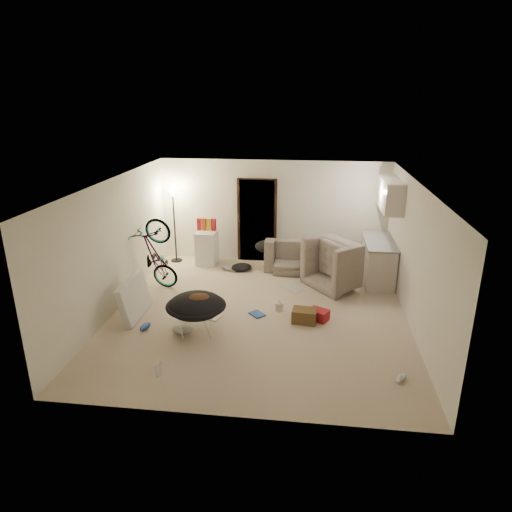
# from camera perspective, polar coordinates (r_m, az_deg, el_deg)

# --- Properties ---
(floor) EXTENTS (5.50, 6.00, 0.02)m
(floor) POSITION_cam_1_polar(r_m,az_deg,el_deg) (8.78, 0.40, -7.21)
(floor) COLOR beige
(floor) RESTS_ON ground
(ceiling) EXTENTS (5.50, 6.00, 0.02)m
(ceiling) POSITION_cam_1_polar(r_m,az_deg,el_deg) (7.98, 0.44, 9.20)
(ceiling) COLOR white
(ceiling) RESTS_ON wall_back
(wall_back) EXTENTS (5.50, 0.02, 2.50)m
(wall_back) POSITION_cam_1_polar(r_m,az_deg,el_deg) (11.17, 2.21, 5.55)
(wall_back) COLOR white
(wall_back) RESTS_ON floor
(wall_front) EXTENTS (5.50, 0.02, 2.50)m
(wall_front) POSITION_cam_1_polar(r_m,az_deg,el_deg) (5.56, -3.22, -9.39)
(wall_front) COLOR white
(wall_front) RESTS_ON floor
(wall_left) EXTENTS (0.02, 6.00, 2.50)m
(wall_left) POSITION_cam_1_polar(r_m,az_deg,el_deg) (9.02, -17.28, 1.26)
(wall_left) COLOR white
(wall_left) RESTS_ON floor
(wall_right) EXTENTS (0.02, 6.00, 2.50)m
(wall_right) POSITION_cam_1_polar(r_m,az_deg,el_deg) (8.45, 19.34, -0.17)
(wall_right) COLOR white
(wall_right) RESTS_ON floor
(doorway) EXTENTS (0.85, 0.10, 2.04)m
(doorway) POSITION_cam_1_polar(r_m,az_deg,el_deg) (11.23, 0.14, 4.42)
(doorway) COLOR black
(doorway) RESTS_ON floor
(door_trim) EXTENTS (0.97, 0.04, 2.10)m
(door_trim) POSITION_cam_1_polar(r_m,az_deg,el_deg) (11.20, 0.12, 4.39)
(door_trim) COLOR black
(door_trim) RESTS_ON floor
(floor_lamp) EXTENTS (0.28, 0.28, 1.81)m
(floor_lamp) POSITION_cam_1_polar(r_m,az_deg,el_deg) (11.27, -10.26, 5.67)
(floor_lamp) COLOR black
(floor_lamp) RESTS_ON floor
(kitchen_counter) EXTENTS (0.60, 1.50, 0.88)m
(kitchen_counter) POSITION_cam_1_polar(r_m,az_deg,el_deg) (10.51, 14.98, -0.63)
(kitchen_counter) COLOR beige
(kitchen_counter) RESTS_ON floor
(counter_top) EXTENTS (0.64, 1.54, 0.04)m
(counter_top) POSITION_cam_1_polar(r_m,az_deg,el_deg) (10.37, 15.20, 1.76)
(counter_top) COLOR gray
(counter_top) RESTS_ON kitchen_counter
(kitchen_uppers) EXTENTS (0.38, 1.40, 0.65)m
(kitchen_uppers) POSITION_cam_1_polar(r_m,az_deg,el_deg) (10.13, 16.45, 7.39)
(kitchen_uppers) COLOR beige
(kitchen_uppers) RESTS_ON wall_right
(sofa) EXTENTS (1.96, 0.80, 0.57)m
(sofa) POSITION_cam_1_polar(r_m,az_deg,el_deg) (10.88, 6.35, -0.27)
(sofa) COLOR #373F38
(sofa) RESTS_ON floor
(armchair) EXTENTS (1.56, 1.59, 0.78)m
(armchair) POSITION_cam_1_polar(r_m,az_deg,el_deg) (10.12, 11.07, -1.42)
(armchair) COLOR #373F38
(armchair) RESTS_ON floor
(bicycle) EXTENTS (1.71, 0.92, 0.94)m
(bicycle) POSITION_cam_1_polar(r_m,az_deg,el_deg) (9.91, -12.30, -1.71)
(bicycle) COLOR black
(bicycle) RESTS_ON floor
(book_asset) EXTENTS (0.25, 0.21, 0.02)m
(book_asset) POSITION_cam_1_polar(r_m,az_deg,el_deg) (7.10, -12.31, -14.60)
(book_asset) COLOR #A4181F
(book_asset) RESTS_ON floor
(mini_fridge) EXTENTS (0.51, 0.51, 0.81)m
(mini_fridge) POSITION_cam_1_polar(r_m,az_deg,el_deg) (11.21, -6.17, 1.01)
(mini_fridge) COLOR white
(mini_fridge) RESTS_ON floor
(snack_box_0) EXTENTS (0.11, 0.08, 0.30)m
(snack_box_0) POSITION_cam_1_polar(r_m,az_deg,el_deg) (11.08, -7.14, 3.96)
(snack_box_0) COLOR #A4181F
(snack_box_0) RESTS_ON mini_fridge
(snack_box_1) EXTENTS (0.11, 0.09, 0.30)m
(snack_box_1) POSITION_cam_1_polar(r_m,az_deg,el_deg) (11.05, -6.53, 3.94)
(snack_box_1) COLOR #B74C16
(snack_box_1) RESTS_ON mini_fridge
(snack_box_2) EXTENTS (0.10, 0.07, 0.30)m
(snack_box_2) POSITION_cam_1_polar(r_m,az_deg,el_deg) (11.02, -5.92, 3.92)
(snack_box_2) COLOR gold
(snack_box_2) RESTS_ON mini_fridge
(snack_box_3) EXTENTS (0.12, 0.10, 0.30)m
(snack_box_3) POSITION_cam_1_polar(r_m,az_deg,el_deg) (11.00, -5.31, 3.91)
(snack_box_3) COLOR #A4181F
(snack_box_3) RESTS_ON mini_fridge
(saucer_chair) EXTENTS (1.03, 1.03, 0.73)m
(saucer_chair) POSITION_cam_1_polar(r_m,az_deg,el_deg) (7.95, -7.48, -6.79)
(saucer_chair) COLOR silver
(saucer_chair) RESTS_ON floor
(hoodie) EXTENTS (0.60, 0.56, 0.22)m
(hoodie) POSITION_cam_1_polar(r_m,az_deg,el_deg) (7.83, -7.25, -5.55)
(hoodie) COLOR #4A2B19
(hoodie) RESTS_ON saucer_chair
(sofa_drape) EXTENTS (0.57, 0.47, 0.28)m
(sofa_drape) POSITION_cam_1_polar(r_m,az_deg,el_deg) (10.84, 1.37, 1.21)
(sofa_drape) COLOR black
(sofa_drape) RESTS_ON sofa
(tv_box) EXTENTS (0.28, 1.10, 0.74)m
(tv_box) POSITION_cam_1_polar(r_m,az_deg,el_deg) (8.82, -14.98, -5.11)
(tv_box) COLOR silver
(tv_box) RESTS_ON floor
(drink_case_a) EXTENTS (0.47, 0.36, 0.25)m
(drink_case_a) POSITION_cam_1_polar(r_m,az_deg,el_deg) (8.45, 6.07, -7.43)
(drink_case_a) COLOR brown
(drink_case_a) RESTS_ON floor
(drink_case_b) EXTENTS (0.43, 0.39, 0.20)m
(drink_case_b) POSITION_cam_1_polar(r_m,az_deg,el_deg) (8.57, 7.83, -7.29)
(drink_case_b) COLOR #A4181F
(drink_case_b) RESTS_ON floor
(juicer) EXTENTS (0.16, 0.16, 0.23)m
(juicer) POSITION_cam_1_polar(r_m,az_deg,el_deg) (8.85, 2.90, -6.25)
(juicer) COLOR beige
(juicer) RESTS_ON floor
(newspaper) EXTENTS (0.69, 0.70, 0.01)m
(newspaper) POSITION_cam_1_polar(r_m,az_deg,el_deg) (9.94, 4.80, -3.89)
(newspaper) COLOR beige
(newspaper) RESTS_ON floor
(book_blue) EXTENTS (0.35, 0.35, 0.03)m
(book_blue) POSITION_cam_1_polar(r_m,az_deg,el_deg) (8.70, 0.15, -7.28)
(book_blue) COLOR #2B509B
(book_blue) RESTS_ON floor
(book_white) EXTENTS (0.28, 0.33, 0.03)m
(book_white) POSITION_cam_1_polar(r_m,az_deg,el_deg) (8.63, -5.24, -7.63)
(book_white) COLOR silver
(book_white) RESTS_ON floor
(shoe_1) EXTENTS (0.28, 0.28, 0.10)m
(shoe_1) POSITION_cam_1_polar(r_m,az_deg,el_deg) (10.84, -3.70, -1.55)
(shoe_1) COLOR slate
(shoe_1) RESTS_ON floor
(shoe_2) EXTENTS (0.19, 0.30, 0.11)m
(shoe_2) POSITION_cam_1_polar(r_m,az_deg,el_deg) (8.43, -13.69, -8.55)
(shoe_2) COLOR #2B509B
(shoe_2) RESTS_ON floor
(shoe_4) EXTENTS (0.23, 0.28, 0.10)m
(shoe_4) POSITION_cam_1_polar(r_m,az_deg,el_deg) (7.18, 17.64, -14.32)
(shoe_4) COLOR white
(shoe_4) RESTS_ON floor
(clothes_lump_b) EXTENTS (0.64, 0.62, 0.15)m
(clothes_lump_b) POSITION_cam_1_polar(r_m,az_deg,el_deg) (10.85, -1.84, -1.38)
(clothes_lump_b) COLOR black
(clothes_lump_b) RESTS_ON floor
(clothes_lump_c) EXTENTS (0.44, 0.40, 0.12)m
(clothes_lump_c) POSITION_cam_1_polar(r_m,az_deg,el_deg) (8.20, -9.12, -8.97)
(clothes_lump_c) COLOR silver
(clothes_lump_c) RESTS_ON floor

